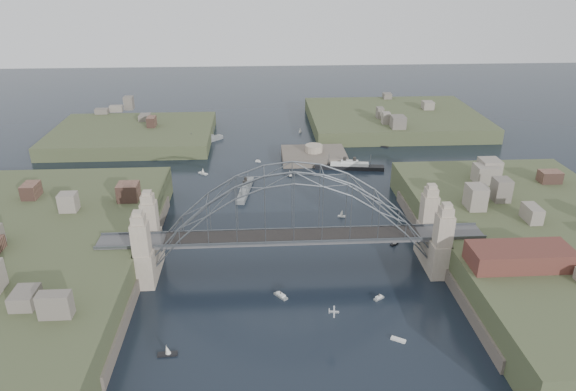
% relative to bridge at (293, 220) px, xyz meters
% --- Properties ---
extents(ground, '(500.00, 500.00, 0.00)m').
position_rel_bridge_xyz_m(ground, '(0.00, 0.00, -12.32)').
color(ground, black).
rests_on(ground, ground).
extents(bridge, '(84.00, 13.80, 24.60)m').
position_rel_bridge_xyz_m(bridge, '(0.00, 0.00, 0.00)').
color(bridge, '#4C4C4F').
rests_on(bridge, ground).
extents(shore_west, '(50.50, 90.00, 12.00)m').
position_rel_bridge_xyz_m(shore_west, '(-57.32, 0.00, -10.35)').
color(shore_west, '#40492B').
rests_on(shore_west, ground).
extents(shore_east, '(50.50, 90.00, 12.00)m').
position_rel_bridge_xyz_m(shore_east, '(57.32, 0.00, -10.35)').
color(shore_east, '#40492B').
rests_on(shore_east, ground).
extents(headland_nw, '(60.00, 45.00, 9.00)m').
position_rel_bridge_xyz_m(headland_nw, '(-55.00, 95.00, -11.82)').
color(headland_nw, '#40492B').
rests_on(headland_nw, ground).
extents(headland_ne, '(70.00, 55.00, 9.50)m').
position_rel_bridge_xyz_m(headland_ne, '(50.00, 110.00, -11.57)').
color(headland_ne, '#40492B').
rests_on(headland_ne, ground).
extents(fort_island, '(22.00, 16.00, 9.40)m').
position_rel_bridge_xyz_m(fort_island, '(12.00, 70.00, -12.66)').
color(fort_island, '#554C42').
rests_on(fort_island, ground).
extents(wharf_shed, '(20.00, 8.00, 4.00)m').
position_rel_bridge_xyz_m(wharf_shed, '(44.00, -14.00, -2.32)').
color(wharf_shed, '#592D26').
rests_on(wharf_shed, shore_east).
extents(finger_pier, '(4.00, 22.00, 1.40)m').
position_rel_bridge_xyz_m(finger_pier, '(39.00, -28.00, -11.62)').
color(finger_pier, '#4C4C4F').
rests_on(finger_pier, ground).
extents(naval_cruiser_near, '(5.19, 18.65, 5.55)m').
position_rel_bridge_xyz_m(naval_cruiser_near, '(-11.34, 43.63, -11.46)').
color(naval_cruiser_near, gray).
rests_on(naval_cruiser_near, ground).
extents(naval_cruiser_far, '(14.38, 14.77, 6.12)m').
position_rel_bridge_xyz_m(naval_cruiser_far, '(-27.96, 90.13, -11.37)').
color(naval_cruiser_far, gray).
rests_on(naval_cruiser_far, ground).
extents(ocean_liner, '(23.02, 6.29, 5.60)m').
position_rel_bridge_xyz_m(ocean_liner, '(22.94, 60.60, -11.46)').
color(ocean_liner, black).
rests_on(ocean_liner, ground).
extents(aeroplane, '(1.93, 3.53, 0.51)m').
position_rel_bridge_xyz_m(aeroplane, '(5.62, -23.94, -6.51)').
color(aeroplane, '#B9BCC0').
extents(small_boat_a, '(1.90, 2.51, 2.38)m').
position_rel_bridge_xyz_m(small_boat_a, '(-13.57, 15.73, -11.47)').
color(small_boat_a, silver).
rests_on(small_boat_a, ground).
extents(small_boat_b, '(2.17, 1.24, 2.38)m').
position_rel_bridge_xyz_m(small_boat_b, '(14.97, 25.22, -11.40)').
color(small_boat_b, silver).
rests_on(small_boat_b, ground).
extents(small_boat_c, '(2.97, 3.33, 1.43)m').
position_rel_bridge_xyz_m(small_boat_c, '(-3.19, -10.59, -12.04)').
color(small_boat_c, silver).
rests_on(small_boat_c, ground).
extents(small_boat_d, '(1.51, 2.43, 0.45)m').
position_rel_bridge_xyz_m(small_boat_d, '(26.03, 36.11, -12.17)').
color(small_boat_d, silver).
rests_on(small_boat_d, ground).
extents(small_boat_e, '(3.37, 2.95, 2.38)m').
position_rel_bridge_xyz_m(small_boat_e, '(-25.30, 58.85, -11.63)').
color(small_boat_e, silver).
rests_on(small_boat_e, ground).
extents(small_boat_f, '(1.59, 1.53, 2.38)m').
position_rel_bridge_xyz_m(small_boat_f, '(2.82, 54.88, -11.29)').
color(small_boat_f, silver).
rests_on(small_boat_f, ground).
extents(small_boat_g, '(2.78, 2.14, 0.45)m').
position_rel_bridge_xyz_m(small_boat_g, '(17.60, -25.45, -12.17)').
color(small_boat_g, silver).
rests_on(small_boat_g, ground).
extents(small_boat_h, '(1.92, 1.30, 1.43)m').
position_rel_bridge_xyz_m(small_boat_h, '(-7.36, 69.01, -12.03)').
color(small_boat_h, silver).
rests_on(small_boat_h, ground).
extents(small_boat_i, '(2.35, 1.97, 2.38)m').
position_rel_bridge_xyz_m(small_boat_i, '(25.50, 9.50, -11.45)').
color(small_boat_i, silver).
rests_on(small_boat_i, ground).
extents(small_boat_j, '(3.51, 1.31, 2.38)m').
position_rel_bridge_xyz_m(small_boat_j, '(-23.84, -26.83, -11.64)').
color(small_boat_j, silver).
rests_on(small_boat_j, ground).
extents(small_boat_k, '(1.42, 1.72, 2.38)m').
position_rel_bridge_xyz_m(small_boat_k, '(9.85, 101.87, -11.31)').
color(small_boat_k, silver).
rests_on(small_boat_k, ground).
extents(small_boat_l, '(2.07, 2.23, 0.45)m').
position_rel_bridge_xyz_m(small_boat_l, '(-42.29, 26.53, -12.17)').
color(small_boat_l, silver).
rests_on(small_boat_l, ground).
extents(small_boat_m, '(2.46, 1.97, 1.43)m').
position_rel_bridge_xyz_m(small_boat_m, '(16.82, -12.61, -12.04)').
color(small_boat_m, silver).
rests_on(small_boat_m, ground).
extents(small_boat_n, '(2.79, 2.12, 0.45)m').
position_rel_bridge_xyz_m(small_boat_n, '(39.82, 81.94, -12.17)').
color(small_boat_n, silver).
rests_on(small_boat_n, ground).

